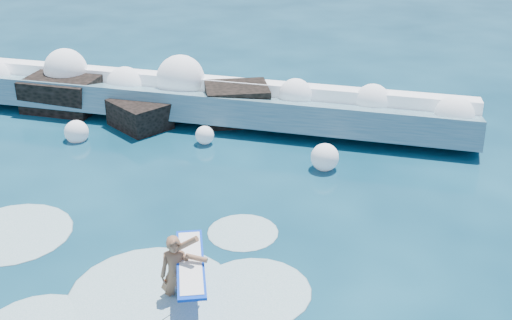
{
  "coord_description": "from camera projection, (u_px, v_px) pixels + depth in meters",
  "views": [
    {
      "loc": [
        4.76,
        -10.67,
        7.48
      ],
      "look_at": [
        1.5,
        2.0,
        1.2
      ],
      "focal_mm": 45.0,
      "sensor_mm": 36.0,
      "label": 1
    }
  ],
  "objects": [
    {
      "name": "surfer_with_board",
      "position": [
        179.0,
        272.0,
        11.68
      ],
      "size": [
        1.24,
        2.8,
        1.58
      ],
      "color": "#8E5F42",
      "rests_on": "ground"
    },
    {
      "name": "rock_cluster",
      "position": [
        139.0,
        104.0,
        20.0
      ],
      "size": [
        7.99,
        3.26,
        1.32
      ],
      "color": "black",
      "rests_on": "ground"
    },
    {
      "name": "breaking_wave",
      "position": [
        207.0,
        101.0,
        19.97
      ],
      "size": [
        16.29,
        2.61,
        1.4
      ],
      "color": "#356D85",
      "rests_on": "ground"
    },
    {
      "name": "surf_foam",
      "position": [
        132.0,
        282.0,
        12.36
      ],
      "size": [
        9.7,
        5.79,
        0.16
      ],
      "color": "silver",
      "rests_on": "ground"
    },
    {
      "name": "ground",
      "position": [
        164.0,
        243.0,
        13.62
      ],
      "size": [
        200.0,
        200.0,
        0.0
      ],
      "primitive_type": "plane",
      "color": "#082F42",
      "rests_on": "ground"
    },
    {
      "name": "wave_spray",
      "position": [
        181.0,
        88.0,
        19.86
      ],
      "size": [
        15.81,
        4.18,
        1.93
      ],
      "color": "white",
      "rests_on": "ground"
    }
  ]
}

